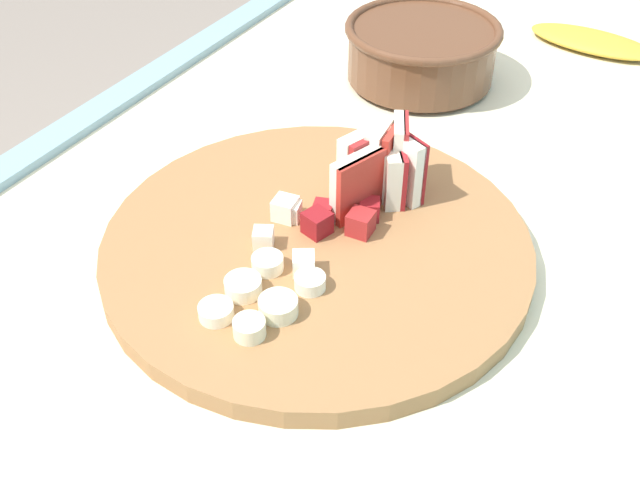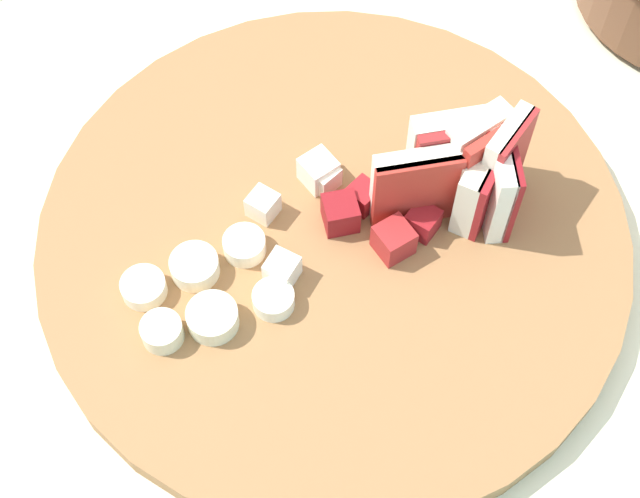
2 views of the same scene
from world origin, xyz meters
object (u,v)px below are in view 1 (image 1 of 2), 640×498
apple_dice_pile (317,222)px  cutting_board (317,246)px  banana_slice_rows (261,296)px  banana_peel (592,41)px  apple_wedge_fan (382,168)px  ceramic_bowl (422,50)px

apple_dice_pile → cutting_board: bearing=28.4°
apple_dice_pile → banana_slice_rows: (0.10, 0.01, -0.00)m
apple_dice_pile → banana_peel: (-0.51, 0.11, -0.02)m
cutting_board → apple_dice_pile: 0.02m
apple_wedge_fan → apple_dice_pile: size_ratio=0.89×
banana_slice_rows → ceramic_bowl: bearing=-173.2°
banana_peel → cutting_board: bearing=-11.5°
banana_slice_rows → ceramic_bowl: ceramic_bowl is taller
ceramic_bowl → banana_peel: 0.25m
banana_slice_rows → banana_peel: 0.61m
cutting_board → apple_dice_pile: bearing=-151.6°
cutting_board → ceramic_bowl: 0.33m
banana_peel → banana_slice_rows: bearing=-9.8°
banana_slice_rows → apple_wedge_fan: bearing=173.5°
apple_wedge_fan → banana_peel: 0.45m
apple_dice_pile → banana_peel: size_ratio=0.71×
apple_wedge_fan → apple_dice_pile: bearing=-19.1°
apple_wedge_fan → banana_slice_rows: 0.17m
apple_wedge_fan → banana_slice_rows: (0.17, -0.02, -0.02)m
apple_dice_pile → banana_slice_rows: size_ratio=1.23×
cutting_board → banana_peel: (-0.52, 0.11, -0.00)m
banana_slice_rows → ceramic_bowl: (-0.42, -0.05, 0.02)m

